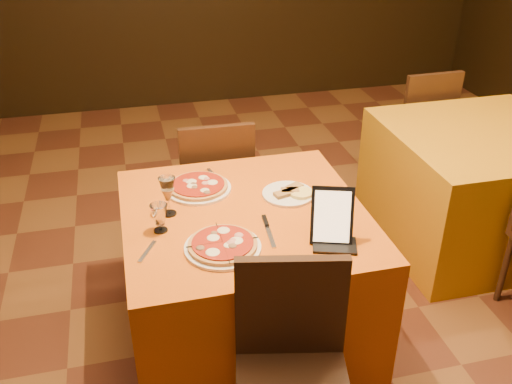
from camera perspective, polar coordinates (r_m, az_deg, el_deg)
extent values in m
cube|color=#5E2D19|center=(3.10, 3.31, -13.65)|extent=(6.00, 7.00, 0.01)
cube|color=#CA590C|center=(2.82, -1.10, -8.55)|extent=(1.10, 1.10, 0.75)
cube|color=#B8780B|center=(3.84, 21.01, 0.46)|extent=(1.10, 1.10, 0.75)
cylinder|color=white|center=(2.36, -3.35, -5.56)|extent=(0.32, 0.32, 0.01)
cylinder|color=#AD4C23|center=(2.35, -3.36, -5.24)|extent=(0.29, 0.29, 0.02)
cylinder|color=white|center=(2.79, -5.78, 0.33)|extent=(0.32, 0.32, 0.01)
cylinder|color=#AD4C23|center=(2.79, -5.80, 0.62)|extent=(0.29, 0.29, 0.02)
cylinder|color=white|center=(2.74, 3.22, -0.21)|extent=(0.25, 0.25, 0.01)
cylinder|color=olive|center=(2.73, 3.23, 0.10)|extent=(0.15, 0.15, 0.02)
cube|color=black|center=(2.37, 7.62, -2.36)|extent=(0.20, 0.15, 0.23)
cube|color=silver|center=(2.46, 1.30, -4.05)|extent=(0.04, 0.24, 0.01)
cube|color=#A8A9AF|center=(2.38, -10.82, -5.86)|extent=(0.09, 0.14, 0.01)
cube|color=#A7A7AE|center=(2.92, -4.26, 1.70)|extent=(0.05, 0.15, 0.01)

